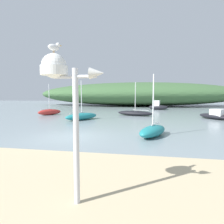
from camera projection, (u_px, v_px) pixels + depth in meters
The scene contains 10 objects.
ground_plane at pixel (72, 137), 11.48m from camera, with size 120.00×120.00×0.00m, color gray.
distant_hill at pixel (137, 94), 42.92m from camera, with size 44.80×15.09×5.12m, color #3D6038.
mast_structure at pixel (61, 80), 3.92m from camera, with size 1.31×0.55×3.11m.
seagull_on_radar at pixel (54, 47), 3.90m from camera, with size 0.24×0.29×0.23m.
sailboat_east_reach at pixel (82, 116), 18.95m from camera, with size 3.03×3.65×3.83m.
sailboat_far_right at pixel (135, 113), 22.79m from camera, with size 4.52×2.49×3.91m.
motorboat_centre_water at pixel (216, 115), 19.50m from camera, with size 3.11×3.59×1.03m.
sailboat_outer_mooring at pixel (50, 112), 23.51m from camera, with size 2.43×2.75×3.71m.
sailboat_off_point at pixel (153, 131), 11.50m from camera, with size 2.15×3.13×3.67m.
motorboat_by_sandbar at pixel (158, 106), 31.50m from camera, with size 3.24×1.82×1.52m.
Camera 1 is at (4.33, -10.70, 2.48)m, focal length 31.12 mm.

